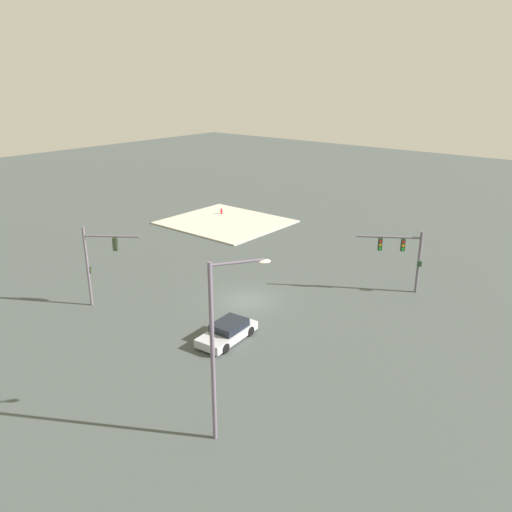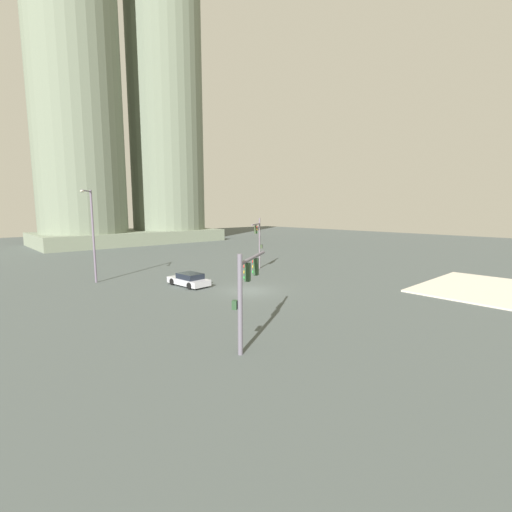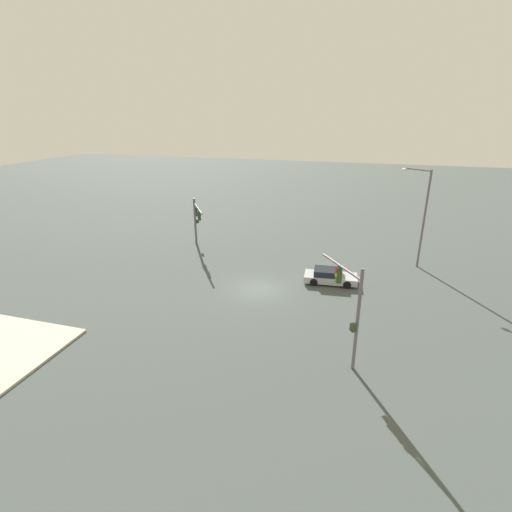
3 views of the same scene
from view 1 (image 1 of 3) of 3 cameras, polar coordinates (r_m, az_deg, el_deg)
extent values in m
plane|color=#434A48|center=(38.99, -1.02, -5.03)|extent=(171.19, 171.19, 0.00)
cube|color=beige|center=(59.41, -3.42, 3.82)|extent=(12.97, 11.59, 0.15)
cylinder|color=#5E5966|center=(41.52, 17.81, -0.70)|extent=(0.24, 0.24, 5.00)
cylinder|color=#5E5966|center=(40.45, 14.70, 2.08)|extent=(4.22, 2.83, 0.18)
cube|color=#233E26|center=(40.82, 16.17, 1.19)|extent=(0.41, 0.39, 0.95)
cylinder|color=red|center=(40.58, 16.24, 1.51)|extent=(0.20, 0.16, 0.20)
cylinder|color=orange|center=(40.67, 16.20, 1.11)|extent=(0.20, 0.16, 0.20)
cylinder|color=green|center=(40.77, 16.16, 0.71)|extent=(0.20, 0.16, 0.20)
cube|color=#233E26|center=(40.55, 13.76, 1.28)|extent=(0.41, 0.39, 0.95)
cylinder|color=red|center=(40.31, 13.82, 1.61)|extent=(0.20, 0.16, 0.20)
cylinder|color=orange|center=(40.40, 13.78, 1.21)|extent=(0.20, 0.16, 0.20)
cylinder|color=green|center=(40.49, 13.75, 0.80)|extent=(0.20, 0.16, 0.20)
cube|color=#233E26|center=(41.28, 17.88, -0.82)|extent=(0.38, 0.36, 0.44)
cylinder|color=slate|center=(39.09, -18.39, -1.17)|extent=(0.19, 0.19, 6.11)
cylinder|color=slate|center=(37.61, -15.90, 2.14)|extent=(3.41, 2.48, 0.14)
cube|color=#313F27|center=(37.72, -15.54, 1.28)|extent=(0.41, 0.40, 0.95)
cylinder|color=red|center=(37.77, -15.50, 1.78)|extent=(0.20, 0.16, 0.20)
cylinder|color=orange|center=(37.86, -15.46, 1.35)|extent=(0.20, 0.16, 0.20)
cylinder|color=green|center=(37.96, -15.42, 0.92)|extent=(0.20, 0.16, 0.20)
cube|color=#313F27|center=(39.41, -18.21, -1.54)|extent=(0.38, 0.37, 0.44)
cylinder|color=slate|center=(23.18, -4.90, -11.10)|extent=(0.20, 0.20, 8.95)
cylinder|color=slate|center=(21.56, -2.11, -0.73)|extent=(1.42, 2.08, 0.12)
ellipsoid|color=silver|center=(21.92, 0.93, -0.64)|extent=(0.58, 0.67, 0.20)
cube|color=#AFAFB8|center=(33.38, -3.27, -8.73)|extent=(2.25, 4.51, 0.55)
cube|color=black|center=(33.32, -3.01, -7.76)|extent=(1.85, 2.40, 0.50)
cylinder|color=black|center=(32.03, -3.48, -10.29)|extent=(0.27, 0.66, 0.64)
cylinder|color=black|center=(33.02, -5.95, -9.38)|extent=(0.27, 0.66, 0.64)
cylinder|color=black|center=(33.93, -0.66, -8.42)|extent=(0.27, 0.66, 0.64)
cylinder|color=black|center=(34.86, -3.06, -7.63)|extent=(0.27, 0.66, 0.64)
cylinder|color=red|center=(62.70, -3.90, 4.99)|extent=(0.22, 0.22, 0.55)
sphere|color=#BB092A|center=(62.61, -3.91, 5.30)|extent=(0.18, 0.18, 0.18)
cylinder|color=#BB092A|center=(62.80, -4.01, 5.04)|extent=(0.12, 0.10, 0.10)
camera|label=2|loc=(50.10, 34.95, 5.55)|focal=24.11mm
camera|label=3|loc=(54.27, -31.13, 14.27)|focal=27.43mm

